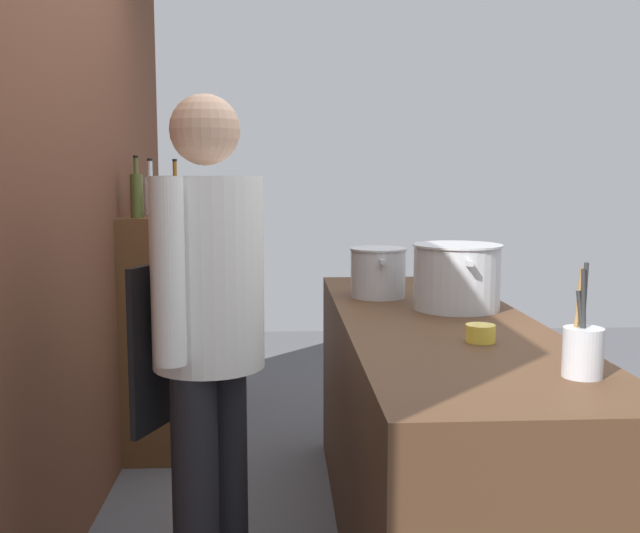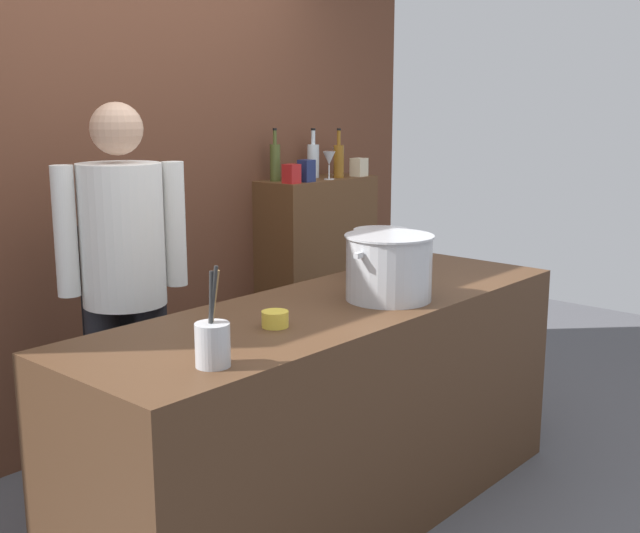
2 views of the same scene
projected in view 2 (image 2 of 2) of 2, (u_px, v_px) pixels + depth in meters
name	position (u px, v px, depth m)	size (l,w,h in m)	color
ground_plane	(334.00, 517.00, 3.20)	(8.00, 8.00, 0.00)	#4C4C51
brick_back_panel	(115.00, 136.00, 3.80)	(4.40, 0.10, 3.00)	brown
prep_counter	(334.00, 414.00, 3.11)	(2.25, 0.70, 0.90)	#472D1C
bar_cabinet	(317.00, 279.00, 4.76)	(0.76, 0.32, 1.22)	brown
chef	(124.00, 274.00, 3.23)	(0.50, 0.40, 1.66)	black
stockpot_large	(389.00, 267.00, 3.06)	(0.41, 0.35, 0.26)	#B7BABF
stockpot_small	(381.00, 253.00, 3.46)	(0.31, 0.25, 0.21)	#B7BABF
utensil_crock	(213.00, 342.00, 2.29)	(0.10, 0.10, 0.30)	#B7BABF
butter_jar	(275.00, 319.00, 2.70)	(0.09, 0.09, 0.06)	yellow
wine_bottle_amber	(339.00, 160.00, 4.67)	(0.06, 0.06, 0.29)	#8C5919
wine_bottle_clear	(313.00, 160.00, 4.67)	(0.07, 0.07, 0.29)	silver
wine_bottle_olive	(275.00, 161.00, 4.45)	(0.06, 0.06, 0.30)	#475123
wine_glass_wide	(338.00, 156.00, 4.81)	(0.07, 0.07, 0.17)	silver
wine_glass_tall	(329.00, 159.00, 4.54)	(0.07, 0.07, 0.16)	silver
spice_tin_red	(291.00, 174.00, 4.33)	(0.08, 0.08, 0.11)	red
spice_tin_navy	(306.00, 171.00, 4.42)	(0.08, 0.08, 0.12)	navy
spice_tin_cream	(359.00, 167.00, 4.75)	(0.08, 0.08, 0.11)	beige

